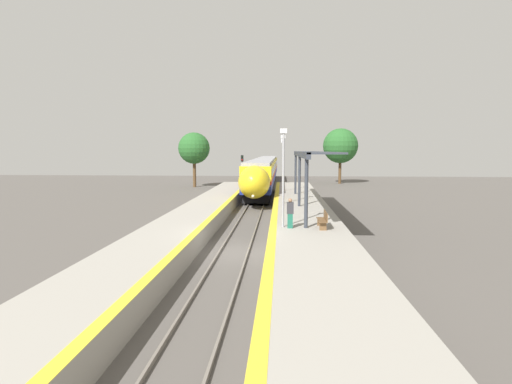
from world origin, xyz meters
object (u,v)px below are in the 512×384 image
object	(u,v)px
person_waiting	(290,213)
lamppost_farthest	(282,159)
train	(265,171)
lamppost_near	(283,171)
platform_bench	(323,219)
lamppost_far	(283,161)
lamppost_mid	(283,165)
railway_signal	(242,171)

from	to	relation	value
person_waiting	lamppost_farthest	xyz separation A→B (m)	(-0.38, 28.69, 2.20)
train	person_waiting	world-z (taller)	train
train	lamppost_near	world-z (taller)	lamppost_near
train	platform_bench	bearing A→B (deg)	-82.38
lamppost_near	lamppost_far	bearing A→B (deg)	90.00
lamppost_far	lamppost_farthest	distance (m)	9.46
lamppost_mid	lamppost_farthest	bearing A→B (deg)	90.00
railway_signal	lamppost_near	bearing A→B (deg)	-79.06
person_waiting	railway_signal	bearing A→B (deg)	101.67
platform_bench	lamppost_mid	xyz separation A→B (m)	(-2.15, 9.65, 2.54)
train	railway_signal	xyz separation A→B (m)	(-2.07, -10.86, 0.49)
person_waiting	lamppost_mid	world-z (taller)	lamppost_mid
lamppost_mid	railway_signal	bearing A→B (deg)	107.94
railway_signal	lamppost_far	size ratio (longest dim) A/B	0.88
platform_bench	lamppost_farthest	distance (m)	28.75
lamppost_mid	platform_bench	bearing A→B (deg)	-77.44
railway_signal	lamppost_farthest	xyz separation A→B (m)	(4.53, 4.91, 1.26)
platform_bench	railway_signal	world-z (taller)	railway_signal
lamppost_near	person_waiting	bearing A→B (deg)	-40.09
platform_bench	lamppost_mid	world-z (taller)	lamppost_mid
lamppost_farthest	lamppost_mid	bearing A→B (deg)	-90.00
train	railway_signal	world-z (taller)	railway_signal
person_waiting	lamppost_far	size ratio (longest dim) A/B	0.30
platform_bench	train	bearing A→B (deg)	97.62
railway_signal	lamppost_far	distance (m)	6.54
train	person_waiting	size ratio (longest dim) A/B	28.94
person_waiting	railway_signal	distance (m)	24.30
lamppost_mid	lamppost_far	world-z (taller)	same
train	lamppost_farthest	world-z (taller)	lamppost_farthest
lamppost_near	lamppost_mid	size ratio (longest dim) A/B	1.00
lamppost_farthest	platform_bench	bearing A→B (deg)	-85.70
train	platform_bench	world-z (taller)	train
railway_signal	person_waiting	bearing A→B (deg)	-78.33
platform_bench	lamppost_far	world-z (taller)	lamppost_far
train	lamppost_near	xyz separation A→B (m)	(2.47, -34.32, 1.75)
lamppost_far	lamppost_farthest	bearing A→B (deg)	90.00
platform_bench	lamppost_near	size ratio (longest dim) A/B	0.33
lamppost_farthest	train	bearing A→B (deg)	112.51
railway_signal	lamppost_farthest	world-z (taller)	lamppost_farthest
lamppost_near	lamppost_farthest	bearing A→B (deg)	90.00
platform_bench	railway_signal	bearing A→B (deg)	105.78
lamppost_far	person_waiting	bearing A→B (deg)	-88.87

